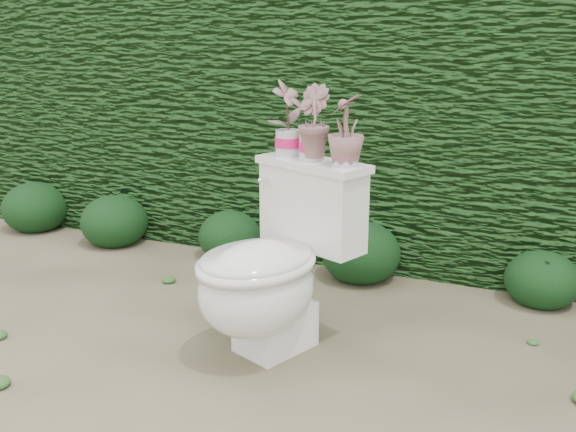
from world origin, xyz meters
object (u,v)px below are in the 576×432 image
at_px(toilet, 272,270).
at_px(potted_plant_right, 346,132).
at_px(potted_plant_center, 312,124).
at_px(potted_plant_left, 288,120).

distance_m(toilet, potted_plant_right, 0.63).
bearing_deg(potted_plant_center, toilet, 115.96).
xyz_separation_m(toilet, potted_plant_center, (0.09, 0.22, 0.57)).
bearing_deg(toilet, potted_plant_left, 121.31).
xyz_separation_m(potted_plant_center, potted_plant_right, (0.16, -0.07, -0.01)).
xyz_separation_m(toilet, potted_plant_left, (-0.05, 0.28, 0.57)).
height_order(toilet, potted_plant_left, potted_plant_left).
bearing_deg(potted_plant_left, toilet, -154.82).
height_order(toilet, potted_plant_center, potted_plant_center).
height_order(toilet, potted_plant_right, potted_plant_right).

